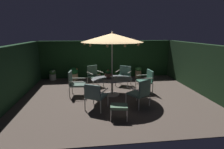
# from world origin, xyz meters

# --- Properties ---
(ground_plane) EXTENTS (7.91, 6.51, 0.02)m
(ground_plane) POSITION_xyz_m (0.00, 0.00, -0.01)
(ground_plane) COLOR brown
(hedge_backdrop_rear) EXTENTS (7.91, 0.30, 2.07)m
(hedge_backdrop_rear) POSITION_xyz_m (0.00, 3.10, 1.04)
(hedge_backdrop_rear) COLOR #163518
(hedge_backdrop_rear) RESTS_ON ground_plane
(hedge_backdrop_left) EXTENTS (0.30, 6.51, 2.07)m
(hedge_backdrop_left) POSITION_xyz_m (-3.80, 0.00, 1.04)
(hedge_backdrop_left) COLOR #193620
(hedge_backdrop_left) RESTS_ON ground_plane
(hedge_backdrop_right) EXTENTS (0.30, 6.51, 2.07)m
(hedge_backdrop_right) POSITION_xyz_m (3.80, 0.00, 1.04)
(hedge_backdrop_right) COLOR #1D361E
(hedge_backdrop_right) RESTS_ON ground_plane
(patio_dining_table) EXTENTS (1.69, 1.25, 0.71)m
(patio_dining_table) POSITION_xyz_m (-0.04, 0.02, 0.57)
(patio_dining_table) COLOR silver
(patio_dining_table) RESTS_ON ground_plane
(patio_umbrella) EXTENTS (2.41, 2.41, 2.58)m
(patio_umbrella) POSITION_xyz_m (-0.04, 0.02, 2.33)
(patio_umbrella) COLOR silver
(patio_umbrella) RESTS_ON ground_plane
(centerpiece_planter) EXTENTS (0.29, 0.29, 0.37)m
(centerpiece_planter) POSITION_xyz_m (-0.20, 0.04, 0.91)
(centerpiece_planter) COLOR #A0624B
(centerpiece_planter) RESTS_ON patio_dining_table
(patio_chair_north) EXTENTS (0.85, 0.86, 0.98)m
(patio_chair_north) POSITION_xyz_m (0.80, -1.24, 0.55)
(patio_chair_north) COLOR silver
(patio_chair_north) RESTS_ON ground_plane
(patio_chair_northeast) EXTENTS (0.62, 0.68, 0.97)m
(patio_chair_northeast) POSITION_xyz_m (1.46, 0.16, 0.58)
(patio_chair_northeast) COLOR beige
(patio_chair_northeast) RESTS_ON ground_plane
(patio_chair_east) EXTENTS (0.83, 0.81, 0.93)m
(patio_chair_east) POSITION_xyz_m (0.71, 1.32, 0.54)
(patio_chair_east) COLOR beige
(patio_chair_east) RESTS_ON ground_plane
(patio_chair_southeast) EXTENTS (0.80, 0.82, 0.98)m
(patio_chair_southeast) POSITION_xyz_m (-0.75, 1.36, 0.55)
(patio_chair_southeast) COLOR beige
(patio_chair_southeast) RESTS_ON ground_plane
(patio_chair_south) EXTENTS (0.68, 0.63, 1.01)m
(patio_chair_south) POSITION_xyz_m (-1.55, 0.15, 0.57)
(patio_chair_south) COLOR silver
(patio_chair_south) RESTS_ON ground_plane
(patio_chair_southwest) EXTENTS (0.83, 0.84, 0.92)m
(patio_chair_southwest) POSITION_xyz_m (-0.76, -1.30, 0.53)
(patio_chair_southwest) COLOR silver
(patio_chair_southwest) RESTS_ON ground_plane
(ottoman_footrest) EXTENTS (0.56, 0.46, 0.44)m
(ottoman_footrest) POSITION_xyz_m (-0.07, -2.03, 0.38)
(ottoman_footrest) COLOR silver
(ottoman_footrest) RESTS_ON ground_plane
(potted_plant_right_near) EXTENTS (0.36, 0.36, 0.63)m
(potted_plant_right_near) POSITION_xyz_m (1.79, 2.66, 0.33)
(potted_plant_right_near) COLOR tan
(potted_plant_right_near) RESTS_ON ground_plane
(potted_plant_front_corner) EXTENTS (0.36, 0.36, 0.55)m
(potted_plant_front_corner) POSITION_xyz_m (-2.98, 2.70, 0.29)
(potted_plant_front_corner) COLOR beige
(potted_plant_front_corner) RESTS_ON ground_plane
(potted_plant_right_far) EXTENTS (0.46, 0.46, 0.59)m
(potted_plant_right_far) POSITION_xyz_m (-0.55, 2.64, 0.33)
(potted_plant_right_far) COLOR tan
(potted_plant_right_far) RESTS_ON ground_plane
(potted_plant_left_far) EXTENTS (0.50, 0.50, 0.69)m
(potted_plant_left_far) POSITION_xyz_m (-1.83, 2.43, 0.36)
(potted_plant_left_far) COLOR tan
(potted_plant_left_far) RESTS_ON ground_plane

